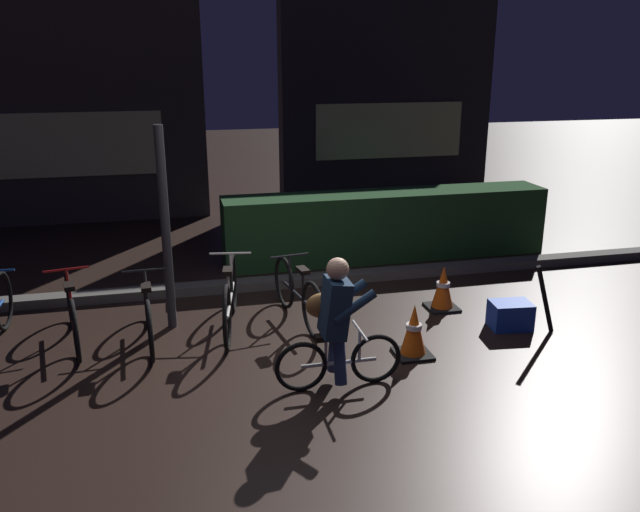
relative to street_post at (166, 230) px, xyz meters
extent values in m
plane|color=black|center=(1.36, -1.20, -1.12)|extent=(40.00, 40.00, 0.00)
cube|color=#56544F|center=(1.36, 1.00, -1.06)|extent=(12.00, 0.24, 0.12)
cube|color=#214723|center=(3.16, 1.90, -0.62)|extent=(4.80, 0.70, 0.99)
cube|color=#383330|center=(-1.77, 5.30, 1.21)|extent=(5.12, 0.50, 4.65)
cube|color=#BFCC8C|center=(-1.77, 5.03, 0.28)|extent=(3.59, 0.04, 1.10)
cube|color=#262328|center=(4.51, 6.00, 1.01)|extent=(4.39, 0.50, 4.26)
cube|color=#BFCC8C|center=(4.51, 5.73, 0.28)|extent=(3.07, 0.04, 1.10)
cylinder|color=#2D2D33|center=(0.00, 0.00, 0.00)|extent=(0.10, 0.10, 2.24)
torus|color=black|center=(-1.80, 0.37, -0.79)|extent=(0.07, 0.67, 0.66)
torus|color=black|center=(-1.10, 0.29, -0.79)|extent=(0.16, 0.65, 0.65)
torus|color=black|center=(-0.93, -0.66, -0.79)|extent=(0.16, 0.65, 0.65)
cylinder|color=#B21919|center=(-1.01, -0.18, -0.79)|extent=(0.21, 0.96, 0.04)
cylinder|color=#B21919|center=(-0.98, -0.35, -0.61)|extent=(0.03, 0.03, 0.36)
cube|color=black|center=(-0.98, -0.35, -0.43)|extent=(0.13, 0.21, 0.05)
cylinder|color=#B21919|center=(-1.06, 0.08, -0.59)|extent=(0.03, 0.03, 0.41)
cylinder|color=#B21919|center=(-1.06, 0.08, -0.38)|extent=(0.46, 0.11, 0.02)
torus|color=black|center=(-0.27, 0.13, -0.80)|extent=(0.08, 0.63, 0.63)
torus|color=black|center=(-0.21, -0.81, -0.80)|extent=(0.08, 0.63, 0.63)
cylinder|color=black|center=(-0.24, -0.34, -0.80)|extent=(0.09, 0.94, 0.04)
cylinder|color=black|center=(-0.23, -0.51, -0.62)|extent=(0.03, 0.03, 0.35)
cube|color=black|center=(-0.23, -0.51, -0.45)|extent=(0.11, 0.21, 0.05)
cylinder|color=black|center=(-0.26, -0.08, -0.60)|extent=(0.03, 0.03, 0.40)
cylinder|color=black|center=(-0.26, -0.08, -0.40)|extent=(0.46, 0.05, 0.02)
torus|color=black|center=(0.72, 0.31, -0.77)|extent=(0.16, 0.69, 0.69)
torus|color=black|center=(0.55, -0.72, -0.77)|extent=(0.16, 0.69, 0.69)
cylinder|color=silver|center=(0.64, -0.20, -0.77)|extent=(0.20, 1.03, 0.04)
cylinder|color=silver|center=(0.61, -0.38, -0.58)|extent=(0.03, 0.03, 0.39)
cube|color=black|center=(0.61, -0.38, -0.38)|extent=(0.13, 0.21, 0.05)
cylinder|color=silver|center=(0.68, 0.08, -0.55)|extent=(0.03, 0.03, 0.44)
cylinder|color=silver|center=(0.68, 0.08, -0.33)|extent=(0.46, 0.10, 0.02)
torus|color=black|center=(1.33, 0.28, -0.80)|extent=(0.14, 0.63, 0.63)
torus|color=black|center=(1.47, -0.65, -0.80)|extent=(0.14, 0.63, 0.63)
cylinder|color=black|center=(1.40, -0.19, -0.80)|extent=(0.18, 0.93, 0.04)
cylinder|color=black|center=(1.42, -0.35, -0.63)|extent=(0.03, 0.03, 0.35)
cube|color=black|center=(1.42, -0.35, -0.45)|extent=(0.13, 0.21, 0.05)
cylinder|color=black|center=(1.36, 0.07, -0.60)|extent=(0.03, 0.03, 0.40)
cylinder|color=black|center=(1.36, 0.07, -0.41)|extent=(0.46, 0.09, 0.02)
cube|color=black|center=(2.36, -1.30, -1.10)|extent=(0.36, 0.36, 0.03)
cone|color=#EA560F|center=(2.36, -1.30, -0.83)|extent=(0.26, 0.26, 0.52)
cylinder|color=white|center=(2.36, -1.30, -0.80)|extent=(0.16, 0.16, 0.05)
cube|color=black|center=(3.15, -0.20, -1.10)|extent=(0.36, 0.36, 0.03)
cone|color=#EA560F|center=(3.15, -0.20, -0.83)|extent=(0.26, 0.26, 0.51)
cylinder|color=white|center=(3.15, -0.20, -0.81)|extent=(0.16, 0.16, 0.05)
cube|color=#193DB7|center=(3.66, -0.90, -0.97)|extent=(0.47, 0.37, 0.30)
torus|color=black|center=(1.81, -1.75, -0.88)|extent=(0.48, 0.05, 0.48)
torus|color=black|center=(1.11, -1.75, -0.88)|extent=(0.48, 0.05, 0.48)
cylinder|color=silver|center=(1.46, -1.75, -0.88)|extent=(0.70, 0.04, 0.04)
cylinder|color=silver|center=(1.34, -1.75, -0.74)|extent=(0.03, 0.03, 0.26)
cube|color=black|center=(1.34, -1.75, -0.61)|extent=(0.20, 0.10, 0.05)
cylinder|color=silver|center=(1.65, -1.75, -0.73)|extent=(0.03, 0.03, 0.30)
cylinder|color=silver|center=(1.65, -1.75, -0.58)|extent=(0.03, 0.46, 0.02)
cylinder|color=navy|center=(1.44, -1.65, -0.82)|extent=(0.11, 0.21, 0.42)
cylinder|color=navy|center=(1.44, -1.85, -0.82)|extent=(0.11, 0.21, 0.42)
cube|color=#192D47|center=(1.42, -1.75, -0.33)|extent=(0.26, 0.32, 0.54)
sphere|color=tan|center=(1.44, -1.75, 0.03)|extent=(0.20, 0.20, 0.20)
cylinder|color=#192D47|center=(1.56, -1.61, -0.28)|extent=(0.40, 0.08, 0.29)
cylinder|color=#192D47|center=(1.56, -1.89, -0.28)|extent=(0.40, 0.08, 0.29)
ellipsoid|color=brown|center=(1.36, -1.55, -0.38)|extent=(0.32, 0.16, 0.24)
cylinder|color=black|center=(3.91, -1.15, -0.71)|extent=(0.34, 0.13, 0.81)
camera|label=1|loc=(0.06, -6.92, 1.84)|focal=36.58mm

